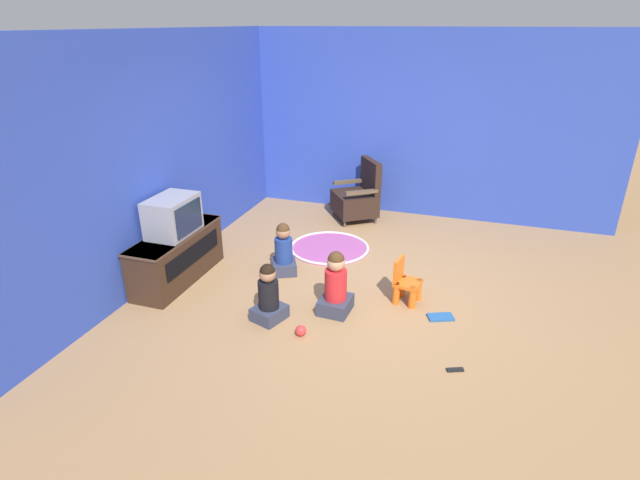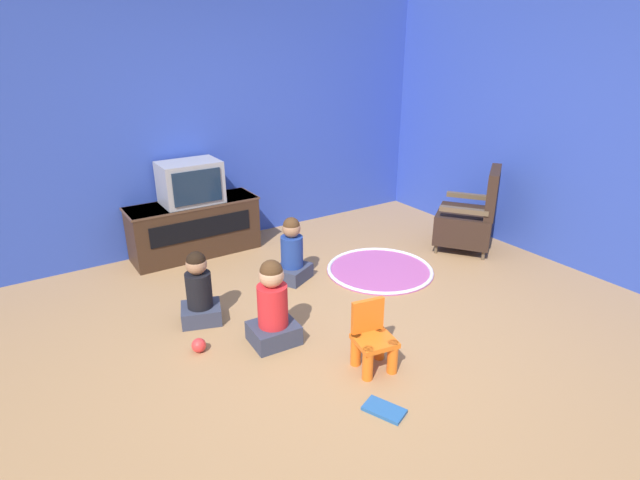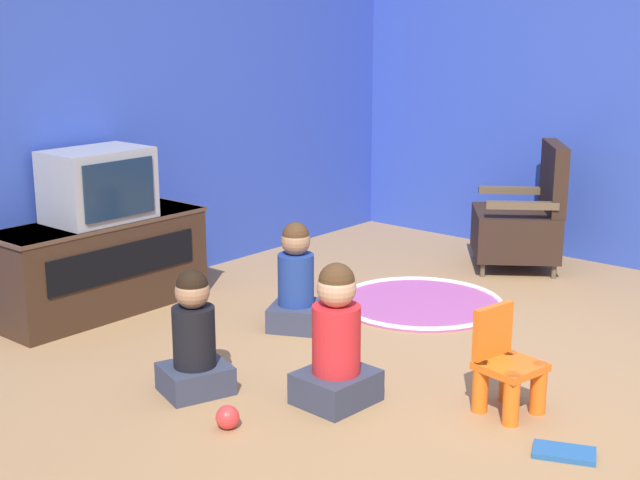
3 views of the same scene
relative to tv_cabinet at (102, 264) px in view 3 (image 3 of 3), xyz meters
The scene contains 12 objects.
ground_plane 2.24m from the tv_cabinet, 79.88° to the right, with size 30.00×30.00×0.00m, color #9E754C.
wall_back 1.15m from the tv_cabinet, 45.94° to the left, with size 5.81×0.12×2.75m.
tv_cabinet is the anchor object (origin of this frame).
television 0.50m from the tv_cabinet, 90.00° to the right, with size 0.61×0.42×0.44m.
black_armchair 2.99m from the tv_cabinet, 30.37° to the right, with size 0.84×0.83×0.92m.
yellow_kid_chair 2.65m from the tv_cabinet, 82.81° to the right, with size 0.31×0.30×0.49m.
play_mat 2.02m from the tv_cabinet, 45.76° to the right, with size 1.08×1.08×0.04m.
child_watching_left 1.25m from the tv_cabinet, 63.47° to the right, with size 0.42×0.40×0.64m.
child_watching_center 1.97m from the tv_cabinet, 93.14° to the right, with size 0.37×0.33×0.69m.
child_watching_right 1.44m from the tv_cabinet, 108.77° to the right, with size 0.39×0.37×0.63m.
toy_ball 1.91m from the tv_cabinet, 109.87° to the right, with size 0.11×0.11×0.11m.
book 3.06m from the tv_cabinet, 88.09° to the right, with size 0.23×0.29×0.02m.
Camera 3 is at (-3.56, -2.28, 1.80)m, focal length 50.00 mm.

